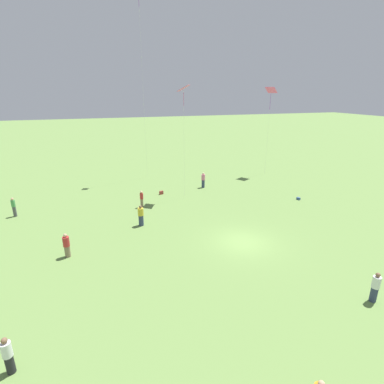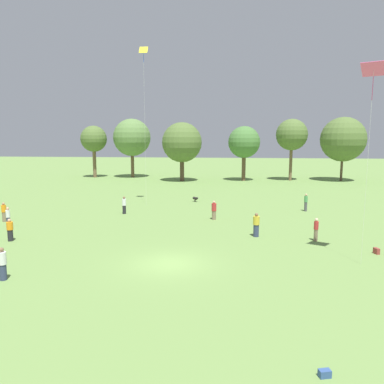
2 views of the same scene
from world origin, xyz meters
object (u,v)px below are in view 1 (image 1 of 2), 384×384
object	(u,v)px
kite_2	(271,92)
kite_1	(140,19)
person_0	(142,199)
picnic_bag_1	(298,199)
person_1	(141,216)
person_6	(8,356)
kite_0	(184,91)
person_9	(203,180)
picnic_bag_2	(161,193)
person_5	(14,207)
person_3	(375,287)
person_2	(67,245)

from	to	relation	value
kite_2	kite_1	bearing A→B (deg)	91.19
person_0	picnic_bag_1	bearing A→B (deg)	165.61
person_0	person_1	size ratio (longest dim) A/B	0.93
person_6	kite_0	xyz separation A→B (m)	(18.03, -12.89, 9.96)
person_9	picnic_bag_2	size ratio (longest dim) A/B	3.90
person_1	kite_1	bearing A→B (deg)	-53.28
person_0	person_6	bearing A→B (deg)	60.54
person_1	picnic_bag_1	bearing A→B (deg)	-127.06
kite_2	picnic_bag_2	distance (m)	19.15
kite_0	picnic_bag_1	world-z (taller)	kite_0
person_5	picnic_bag_2	distance (m)	14.07
person_0	person_5	bearing A→B (deg)	-10.46
person_0	person_9	xyz separation A→B (m)	(4.07, -7.92, 0.04)
kite_0	kite_1	distance (m)	12.16
person_0	person_6	xyz separation A→B (m)	(-16.46, 8.05, -0.00)
person_0	kite_2	size ratio (longest dim) A/B	0.15
person_1	kite_2	distance (m)	24.21
person_6	person_9	xyz separation A→B (m)	(20.53, -15.97, 0.04)
person_5	picnic_bag_1	size ratio (longest dim) A/B	4.34
kite_2	picnic_bag_1	world-z (taller)	kite_2
person_3	person_1	bearing A→B (deg)	157.94
person_6	picnic_bag_2	size ratio (longest dim) A/B	3.70
person_1	person_5	distance (m)	11.89
person_3	kite_2	size ratio (longest dim) A/B	0.15
person_2	kite_0	xyz separation A→B (m)	(9.19, -11.21, 9.96)
person_1	kite_2	size ratio (longest dim) A/B	0.16
person_5	picnic_bag_1	distance (m)	27.52
person_3	kite_2	xyz separation A→B (m)	(25.05, -8.77, 9.80)
person_1	picnic_bag_2	xyz separation A→B (m)	(7.40, -3.44, -0.69)
person_3	person_2	bearing A→B (deg)	178.34
person_9	kite_2	world-z (taller)	kite_2
person_2	person_6	bearing A→B (deg)	133.49
person_3	person_6	xyz separation A→B (m)	(1.33, 17.48, -0.01)
picnic_bag_2	kite_0	bearing A→B (deg)	-127.27
person_0	kite_0	bearing A→B (deg)	-165.46
person_1	person_2	bearing A→B (deg)	80.73
person_0	person_3	size ratio (longest dim) A/B	0.96
person_6	kite_0	distance (m)	24.30
person_2	person_5	world-z (taller)	person_5
person_2	picnic_bag_1	size ratio (longest dim) A/B	4.19
person_9	person_1	bearing A→B (deg)	-171.54
person_5	kite_0	xyz separation A→B (m)	(0.17, -16.10, 9.90)
picnic_bag_1	person_0	bearing A→B (deg)	79.01
person_2	person_3	world-z (taller)	person_3
kite_0	kite_2	xyz separation A→B (m)	(5.69, -13.35, -0.14)
person_1	person_9	xyz separation A→B (m)	(8.25, -8.69, 0.01)
person_3	picnic_bag_2	bearing A→B (deg)	138.94
person_9	kite_2	bearing A→B (deg)	-17.86
picnic_bag_1	person_1	bearing A→B (deg)	93.77
person_1	person_9	bearing A→B (deg)	-87.30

